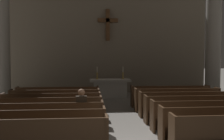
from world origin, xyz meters
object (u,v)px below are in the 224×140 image
at_px(pew_left_row_1, 28,139).
at_px(pew_left_row_2, 36,127).
at_px(pew_right_row_6, 177,99).
at_px(lone_worshipper, 82,110).
at_px(candlestick_right, 123,75).
at_px(column_right_second, 213,34).
at_px(pew_left_row_4, 48,111).
at_px(pew_right_row_4, 196,109).
at_px(pew_right_row_5, 186,104).
at_px(pew_left_row_3, 43,118).
at_px(pew_right_row_2, 224,123).
at_px(altar, 110,88).
at_px(pew_right_row_3, 208,115).
at_px(pew_left_row_6, 55,101).
at_px(candlestick_left, 97,75).
at_px(pew_left_row_7, 58,97).
at_px(pew_left_row_5, 52,106).
at_px(column_left_second, 2,33).
at_px(pew_right_row_7, 170,96).

relative_size(pew_left_row_1, pew_left_row_2, 1.00).
bearing_deg(pew_right_row_6, lone_worshipper, -142.85).
bearing_deg(candlestick_right, column_right_second, -7.34).
distance_m(pew_left_row_4, pew_right_row_4, 4.95).
bearing_deg(pew_right_row_5, pew_left_row_3, -158.36).
relative_size(pew_right_row_2, altar, 1.59).
bearing_deg(pew_right_row_3, lone_worshipper, 179.43).
bearing_deg(pew_left_row_3, pew_left_row_6, 90.00).
distance_m(candlestick_left, lone_worshipper, 6.73).
height_order(pew_left_row_1, pew_left_row_7, same).
distance_m(pew_left_row_3, altar, 7.16).
bearing_deg(pew_right_row_3, pew_left_row_5, 158.36).
xyz_separation_m(pew_left_row_2, column_left_second, (-2.97, 7.08, 2.94)).
height_order(pew_left_row_2, candlestick_left, candlestick_left).
bearing_deg(pew_left_row_5, pew_right_row_2, -30.75).
xyz_separation_m(pew_left_row_5, pew_left_row_7, (0.00, 1.97, 0.00)).
bearing_deg(candlestick_left, column_left_second, -172.66).
bearing_deg(pew_left_row_2, pew_right_row_3, 11.22).
distance_m(pew_left_row_2, candlestick_left, 7.93).
distance_m(pew_left_row_6, pew_right_row_7, 5.05).
xyz_separation_m(pew_right_row_5, lone_worshipper, (-3.84, -1.93, 0.22)).
height_order(pew_left_row_1, pew_left_row_5, same).
bearing_deg(pew_right_row_5, candlestick_left, 123.80).
bearing_deg(pew_right_row_4, altar, 113.38).
distance_m(pew_left_row_1, altar, 9.02).
bearing_deg(pew_left_row_5, pew_left_row_1, -90.00).
relative_size(pew_right_row_3, pew_right_row_5, 1.00).
bearing_deg(pew_left_row_6, lone_worshipper, -69.03).
height_order(pew_left_row_1, lone_worshipper, lone_worshipper).
xyz_separation_m(pew_left_row_1, altar, (2.48, 8.68, 0.06)).
relative_size(pew_left_row_4, lone_worshipper, 2.66).
xyz_separation_m(pew_right_row_4, altar, (-2.48, 5.73, 0.06)).
bearing_deg(altar, pew_left_row_2, -107.85).
height_order(pew_left_row_1, pew_right_row_5, same).
distance_m(pew_right_row_5, candlestick_right, 5.12).
bearing_deg(pew_right_row_3, pew_left_row_6, 149.25).
xyz_separation_m(pew_right_row_4, pew_right_row_5, (0.00, 0.98, 0.00)).
height_order(pew_left_row_1, pew_right_row_7, same).
xyz_separation_m(column_left_second, altar, (5.45, 0.61, -2.88)).
height_order(pew_left_row_3, pew_right_row_4, same).
xyz_separation_m(pew_right_row_4, candlestick_right, (-1.78, 5.73, 0.75)).
relative_size(pew_right_row_3, pew_right_row_7, 1.00).
bearing_deg(pew_left_row_5, pew_left_row_3, -90.00).
bearing_deg(altar, column_left_second, -173.59).
height_order(pew_left_row_4, pew_right_row_3, same).
bearing_deg(candlestick_left, pew_right_row_6, -49.83).
relative_size(pew_right_row_2, pew_right_row_3, 1.00).
relative_size(pew_right_row_2, pew_right_row_7, 1.00).
height_order(pew_left_row_2, candlestick_right, candlestick_right).
bearing_deg(pew_left_row_1, pew_left_row_7, 90.00).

